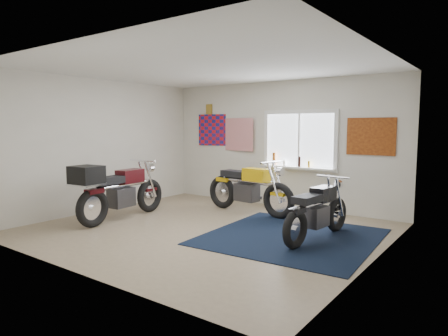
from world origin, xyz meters
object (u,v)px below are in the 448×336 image
Objects in this scene: black_chrome_bike at (317,213)px; yellow_triumph at (248,189)px; maroon_tourer at (116,190)px; navy_rug at (291,237)px.

yellow_triumph is at bearing 68.39° from black_chrome_bike.
maroon_tourer reaches higher than yellow_triumph.
yellow_triumph is 2.12m from black_chrome_bike.
maroon_tourer reaches higher than black_chrome_bike.
navy_rug is 1.21× the size of maroon_tourer.
black_chrome_bike reaches higher than navy_rug.
yellow_triumph reaches higher than black_chrome_bike.
maroon_tourer is at bearing 112.21° from black_chrome_bike.
navy_rug is at bearing 112.03° from black_chrome_bike.
yellow_triumph is (-1.50, 1.08, 0.47)m from navy_rug.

